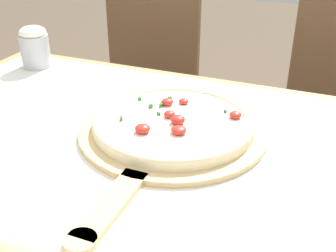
% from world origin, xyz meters
% --- Properties ---
extents(dining_table, '(1.30, 0.91, 0.72)m').
position_xyz_m(dining_table, '(0.00, 0.00, 0.62)').
color(dining_table, '#A87F51').
rests_on(dining_table, ground_plane).
extents(towel_cloth, '(1.22, 0.83, 0.00)m').
position_xyz_m(towel_cloth, '(0.00, 0.00, 0.73)').
color(towel_cloth, silver).
rests_on(towel_cloth, dining_table).
extents(pizza_peel, '(0.40, 0.59, 0.01)m').
position_xyz_m(pizza_peel, '(0.02, 0.10, 0.73)').
color(pizza_peel, tan).
rests_on(pizza_peel, towel_cloth).
extents(pizza, '(0.34, 0.34, 0.04)m').
position_xyz_m(pizza, '(0.02, 0.11, 0.75)').
color(pizza, beige).
rests_on(pizza, pizza_peel).
extents(chair_left, '(0.42, 0.42, 0.88)m').
position_xyz_m(chair_left, '(-0.36, 0.79, 0.51)').
color(chair_left, brown).
rests_on(chair_left, ground_plane).
extents(chair_right, '(0.43, 0.43, 0.88)m').
position_xyz_m(chair_right, '(0.36, 0.79, 0.51)').
color(chair_right, brown).
rests_on(chair_right, ground_plane).
extents(flour_cup, '(0.08, 0.08, 0.12)m').
position_xyz_m(flour_cup, '(-0.50, 0.33, 0.79)').
color(flour_cup, '#B2B7BC').
rests_on(flour_cup, towel_cloth).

